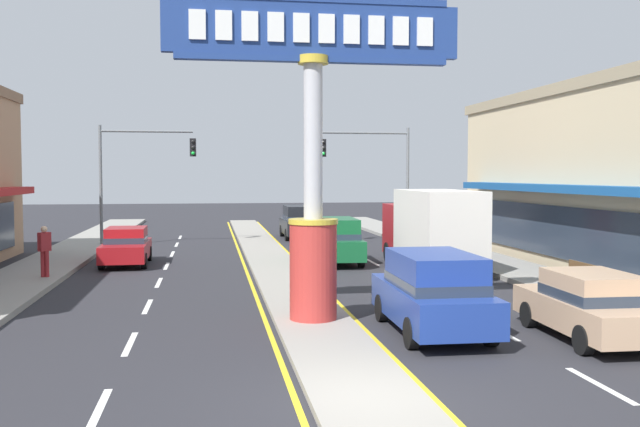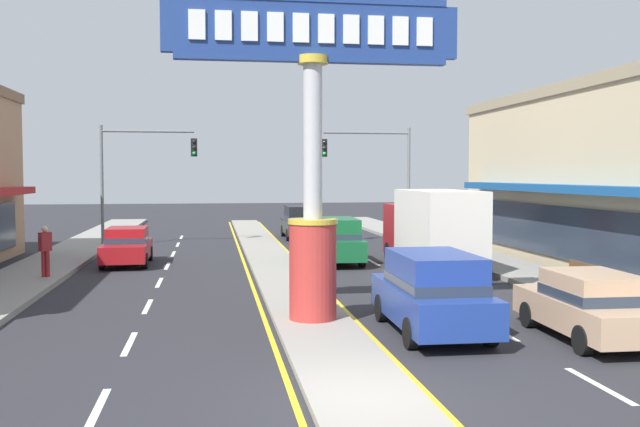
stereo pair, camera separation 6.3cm
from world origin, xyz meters
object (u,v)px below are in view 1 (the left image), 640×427
Objects in this scene: traffic_light_right_side at (376,164)px; sedan_near_left_lane at (590,305)px; pedestrian_near_kerb at (45,248)px; suv_far_left_oncoming at (433,292)px; district_sign at (313,155)px; suv_mid_left_lane at (300,222)px; box_truck_near_right_lane at (431,227)px; traffic_light_left_side at (136,164)px; suv_far_right_lane at (335,240)px; street_bench at (578,276)px; sedan_kerb_right at (126,246)px.

sedan_near_left_lane is at bearing -90.75° from traffic_light_right_side.
suv_far_left_oncoming is at bearing -41.72° from pedestrian_near_kerb.
suv_mid_left_lane is at bearing 83.57° from district_sign.
pedestrian_near_kerb is at bearing -125.60° from suv_mid_left_lane.
box_truck_near_right_lane is 10.85m from suv_far_left_oncoming.
suv_far_left_oncoming is at bearing -90.00° from suv_mid_left_lane.
traffic_light_right_side is 22.15m from sedan_near_left_lane.
suv_mid_left_lane is (8.81, 3.42, -3.26)m from traffic_light_left_side.
box_truck_near_right_lane is at bearing -91.61° from traffic_light_right_side.
street_bench is (5.82, -9.11, -0.34)m from suv_far_right_lane.
suv_far_left_oncoming is at bearing -107.71° from box_truck_near_right_lane.
traffic_light_right_side is 1.35× the size of suv_mid_left_lane.
street_bench is at bearing -82.47° from traffic_light_right_side.
suv_far_left_oncoming is at bearing 161.33° from sedan_near_left_lane.
traffic_light_left_side is at bearing 80.50° from pedestrian_near_kerb.
street_bench is at bearing -35.02° from sedan_kerb_right.
sedan_near_left_lane is (5.91, -2.53, -3.41)m from district_sign.
suv_mid_left_lane reaches higher than sedan_near_left_lane.
suv_far_right_lane reaches higher than sedan_kerb_right.
suv_far_right_lane is 14.51m from sedan_near_left_lane.
traffic_light_left_side is 10.00m from suv_mid_left_lane.
suv_mid_left_lane is 2.88× the size of street_bench.
district_sign reaches higher than box_truck_near_right_lane.
box_truck_near_right_lane is at bearing -39.32° from suv_far_right_lane.
district_sign is 11.91m from pedestrian_near_kerb.
sedan_near_left_lane is at bearing -89.96° from box_truck_near_right_lane.
sedan_near_left_lane is at bearing -18.67° from suv_far_left_oncoming.
traffic_light_right_side is 17.39m from street_bench.
suv_far_right_lane is 10.82m from street_bench.
traffic_light_right_side is 14.32m from sedan_kerb_right.
traffic_light_left_side is at bearing 118.51° from sedan_near_left_lane.
street_bench is at bearing -57.45° from suv_far_right_lane.
box_truck_near_right_lane is (-0.29, -10.45, -2.55)m from traffic_light_right_side.
pedestrian_near_kerb reaches higher than street_bench.
traffic_light_right_side is at bearing 72.24° from district_sign.
suv_far_left_oncoming is (-3.29, -10.31, -0.71)m from box_truck_near_right_lane.
pedestrian_near_kerb is at bearing -99.50° from traffic_light_left_side.
traffic_light_left_side is at bearing 138.09° from box_truck_near_right_lane.
box_truck_near_right_lane is 1.49× the size of suv_far_left_oncoming.
sedan_near_left_lane is 3.49m from suv_far_left_oncoming.
sedan_kerb_right is at bearing 162.92° from box_truck_near_right_lane.
traffic_light_left_side is 1.33× the size of suv_far_right_lane.
pedestrian_near_kerb is (-10.75, -3.43, 0.20)m from suv_far_right_lane.
suv_far_right_lane is 13.01m from suv_far_left_oncoming.
district_sign is at bearing -123.57° from box_truck_near_right_lane.
district_sign reaches higher than traffic_light_right_side.
district_sign reaches higher than sedan_kerb_right.
district_sign is 1.27× the size of traffic_light_right_side.
district_sign is at bearing -72.59° from traffic_light_left_side.
traffic_light_right_side is 1.43× the size of sedan_kerb_right.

